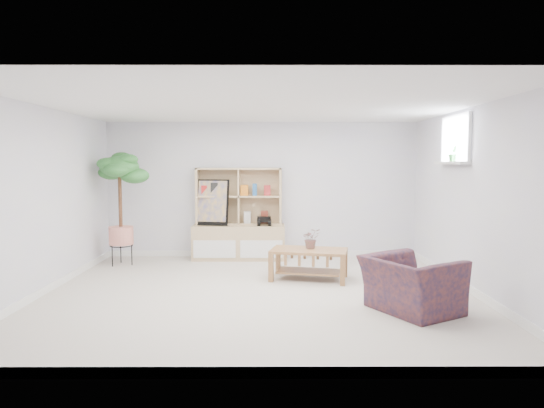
{
  "coord_description": "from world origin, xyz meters",
  "views": [
    {
      "loc": [
        0.16,
        -6.15,
        1.68
      ],
      "look_at": [
        0.18,
        0.51,
        1.11
      ],
      "focal_mm": 32.0,
      "sensor_mm": 36.0,
      "label": 1
    }
  ],
  "objects_px": {
    "storage_unit": "(239,214)",
    "floor_tree": "(120,209)",
    "coffee_table": "(309,264)",
    "armchair": "(411,281)"
  },
  "relations": [
    {
      "from": "storage_unit",
      "to": "floor_tree",
      "type": "xyz_separation_m",
      "value": [
        -1.9,
        -0.49,
        0.13
      ]
    },
    {
      "from": "storage_unit",
      "to": "coffee_table",
      "type": "relative_size",
      "value": 1.48
    },
    {
      "from": "storage_unit",
      "to": "floor_tree",
      "type": "distance_m",
      "value": 1.97
    },
    {
      "from": "coffee_table",
      "to": "armchair",
      "type": "distance_m",
      "value": 1.85
    },
    {
      "from": "coffee_table",
      "to": "armchair",
      "type": "relative_size",
      "value": 1.12
    },
    {
      "from": "armchair",
      "to": "floor_tree",
      "type": "bearing_deg",
      "value": 28.0
    },
    {
      "from": "coffee_table",
      "to": "armchair",
      "type": "xyz_separation_m",
      "value": [
        1.04,
        -1.53,
        0.14
      ]
    },
    {
      "from": "coffee_table",
      "to": "armchair",
      "type": "bearing_deg",
      "value": -43.47
    },
    {
      "from": "armchair",
      "to": "coffee_table",
      "type": "bearing_deg",
      "value": 4.22
    },
    {
      "from": "coffee_table",
      "to": "floor_tree",
      "type": "relative_size",
      "value": 0.58
    }
  ]
}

